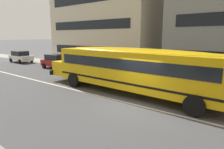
# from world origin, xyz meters

# --- Properties ---
(ground_plane) EXTENTS (400.00, 400.00, 0.00)m
(ground_plane) POSITION_xyz_m (0.00, 0.00, 0.00)
(ground_plane) COLOR #4C4C4F
(sidewalk_far) EXTENTS (120.00, 3.00, 0.01)m
(sidewalk_far) POSITION_xyz_m (0.00, 7.91, 0.01)
(sidewalk_far) COLOR gray
(sidewalk_far) RESTS_ON ground_plane
(lane_centreline) EXTENTS (110.00, 0.16, 0.01)m
(lane_centreline) POSITION_xyz_m (0.00, 0.00, 0.00)
(lane_centreline) COLOR silver
(lane_centreline) RESTS_ON ground_plane
(school_bus) EXTENTS (13.46, 3.39, 3.00)m
(school_bus) POSITION_xyz_m (-1.56, 1.77, 1.78)
(school_bus) COLOR yellow
(school_bus) RESTS_ON ground_plane
(parked_car_red_near_corner) EXTENTS (3.98, 2.03, 1.64)m
(parked_car_red_near_corner) POSITION_xyz_m (-13.77, 5.03, 0.84)
(parked_car_red_near_corner) COLOR maroon
(parked_car_red_near_corner) RESTS_ON ground_plane
(parked_car_white_beside_sign) EXTENTS (3.91, 1.89, 1.64)m
(parked_car_white_beside_sign) POSITION_xyz_m (-22.34, 5.19, 0.84)
(parked_car_white_beside_sign) COLOR silver
(parked_car_white_beside_sign) RESTS_ON ground_plane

